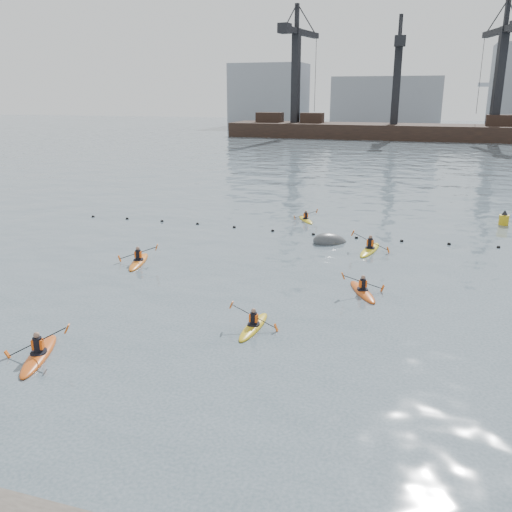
% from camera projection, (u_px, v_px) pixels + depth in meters
% --- Properties ---
extents(ground, '(400.00, 400.00, 0.00)m').
position_uv_depth(ground, '(143.00, 394.00, 17.84)').
color(ground, '#394A53').
rests_on(ground, ground).
extents(float_line, '(33.24, 0.73, 0.24)m').
position_uv_depth(float_line, '(293.00, 232.00, 38.52)').
color(float_line, black).
rests_on(float_line, ground).
extents(barge_pier, '(72.00, 19.30, 29.50)m').
position_uv_depth(barge_pier, '(392.00, 130.00, 117.66)').
color(barge_pier, black).
rests_on(barge_pier, ground).
extents(skyline, '(141.00, 28.00, 22.00)m').
position_uv_depth(skyline, '(414.00, 94.00, 151.55)').
color(skyline, gray).
rests_on(skyline, ground).
extents(kayaker_0, '(2.40, 3.60, 1.44)m').
position_uv_depth(kayaker_0, '(39.00, 354.00, 20.31)').
color(kayaker_0, '#C24B12').
rests_on(kayaker_0, ground).
extents(kayaker_1, '(2.16, 3.14, 1.19)m').
position_uv_depth(kayaker_1, '(254.00, 326.00, 22.83)').
color(kayaker_1, gold).
rests_on(kayaker_1, ground).
extents(kayaker_2, '(2.35, 3.55, 1.27)m').
position_uv_depth(kayaker_2, '(139.00, 261.00, 31.61)').
color(kayaker_2, '#D06313').
rests_on(kayaker_2, ground).
extents(kayaker_3, '(2.48, 3.67, 1.36)m').
position_uv_depth(kayaker_3, '(370.00, 249.00, 34.01)').
color(kayaker_3, yellow).
rests_on(kayaker_3, ground).
extents(kayaker_4, '(2.08, 3.20, 1.23)m').
position_uv_depth(kayaker_4, '(362.00, 291.00, 26.86)').
color(kayaker_4, '#C14A12').
rests_on(kayaker_4, ground).
extents(kayaker_5, '(1.96, 2.72, 0.96)m').
position_uv_depth(kayaker_5, '(306.00, 219.00, 42.15)').
color(kayaker_5, gold).
rests_on(kayaker_5, ground).
extents(mooring_buoy, '(3.01, 2.79, 1.72)m').
position_uv_depth(mooring_buoy, '(330.00, 242.00, 35.96)').
color(mooring_buoy, '#393C3E').
rests_on(mooring_buoy, ground).
extents(nav_buoy, '(0.71, 0.71, 1.30)m').
position_uv_depth(nav_buoy, '(504.00, 220.00, 40.64)').
color(nav_buoy, gold).
rests_on(nav_buoy, ground).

